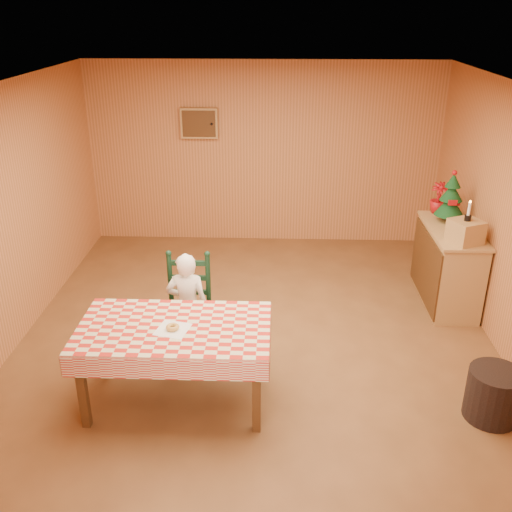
{
  "coord_description": "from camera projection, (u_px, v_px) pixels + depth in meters",
  "views": [
    {
      "loc": [
        0.2,
        -5.05,
        3.29
      ],
      "look_at": [
        0.0,
        0.2,
        0.95
      ],
      "focal_mm": 40.0,
      "sensor_mm": 36.0,
      "label": 1
    }
  ],
  "objects": [
    {
      "name": "cabin_walls",
      "position": [
        257.0,
        163.0,
        5.7
      ],
      "size": [
        5.1,
        6.05,
        2.65
      ],
      "color": "#BE7744",
      "rests_on": "ground"
    },
    {
      "name": "seated_child",
      "position": [
        188.0,
        306.0,
        5.6
      ],
      "size": [
        0.41,
        0.27,
        1.12
      ],
      "primitive_type": "imported",
      "rotation": [
        0.0,
        0.0,
        3.14
      ],
      "color": "white",
      "rests_on": "ground"
    },
    {
      "name": "donut",
      "position": [
        173.0,
        327.0,
        4.8
      ],
      "size": [
        0.14,
        0.14,
        0.04
      ],
      "primitive_type": "torus",
      "rotation": [
        0.0,
        0.0,
        -0.22
      ],
      "color": "gold",
      "rests_on": "napkin"
    },
    {
      "name": "dining_table",
      "position": [
        174.0,
        335.0,
        4.88
      ],
      "size": [
        1.66,
        0.96,
        0.77
      ],
      "color": "#4E2E14",
      "rests_on": "ground"
    },
    {
      "name": "ground",
      "position": [
        255.0,
        347.0,
        5.96
      ],
      "size": [
        6.0,
        6.0,
        0.0
      ],
      "primitive_type": "plane",
      "color": "brown",
      "rests_on": "ground"
    },
    {
      "name": "shelf_unit",
      "position": [
        447.0,
        266.0,
        6.69
      ],
      "size": [
        0.54,
        1.24,
        0.93
      ],
      "color": "tan",
      "rests_on": "ground"
    },
    {
      "name": "crate",
      "position": [
        466.0,
        232.0,
        6.08
      ],
      "size": [
        0.4,
        0.4,
        0.25
      ],
      "primitive_type": "cube",
      "rotation": [
        0.0,
        0.0,
        0.44
      ],
      "color": "tan",
      "rests_on": "shelf_unit"
    },
    {
      "name": "ladder_chair",
      "position": [
        189.0,
        308.0,
        5.68
      ],
      "size": [
        0.44,
        0.4,
        1.08
      ],
      "color": "black",
      "rests_on": "ground"
    },
    {
      "name": "flower_arrangement",
      "position": [
        439.0,
        198.0,
        6.93
      ],
      "size": [
        0.25,
        0.25,
        0.38
      ],
      "primitive_type": "imported",
      "rotation": [
        0.0,
        0.0,
        -0.23
      ],
      "color": "#9F0E13",
      "rests_on": "shelf_unit"
    },
    {
      "name": "napkin",
      "position": [
        173.0,
        329.0,
        4.8
      ],
      "size": [
        0.31,
        0.31,
        0.0
      ],
      "primitive_type": "cube",
      "rotation": [
        0.0,
        0.0,
        -0.23
      ],
      "color": "white",
      "rests_on": "dining_table"
    },
    {
      "name": "storage_bin",
      "position": [
        493.0,
        394.0,
        4.87
      ],
      "size": [
        0.48,
        0.48,
        0.46
      ],
      "primitive_type": "cylinder",
      "rotation": [
        0.0,
        0.0,
        -0.05
      ],
      "color": "black",
      "rests_on": "ground"
    },
    {
      "name": "candle_set",
      "position": [
        468.0,
        215.0,
        6.01
      ],
      "size": [
        0.07,
        0.07,
        0.22
      ],
      "color": "black",
      "rests_on": "crate"
    },
    {
      "name": "christmas_tree",
      "position": [
        451.0,
        199.0,
        6.61
      ],
      "size": [
        0.34,
        0.34,
        0.62
      ],
      "color": "#4E2E14",
      "rests_on": "shelf_unit"
    }
  ]
}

